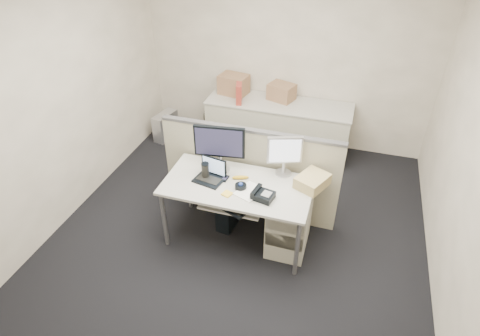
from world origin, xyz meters
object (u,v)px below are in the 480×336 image
(monitor_main, at_px, (220,149))
(desk, at_px, (237,190))
(laptop, at_px, (208,172))
(desk_phone, at_px, (263,196))

(monitor_main, bearing_deg, desk, -45.50)
(desk, bearing_deg, laptop, -176.19)
(desk, distance_m, laptop, 0.35)
(monitor_main, height_order, laptop, monitor_main)
(desk, xyz_separation_m, monitor_main, (-0.25, 0.19, 0.33))
(laptop, distance_m, desk_phone, 0.62)
(monitor_main, bearing_deg, laptop, -111.31)
(desk, distance_m, monitor_main, 0.45)
(desk, bearing_deg, monitor_main, 142.52)
(desk_phone, bearing_deg, desk, 167.27)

